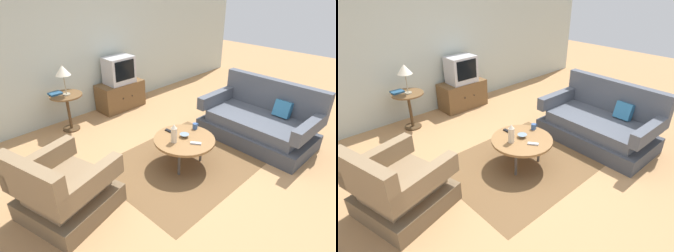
{
  "view_description": "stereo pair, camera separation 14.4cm",
  "coord_description": "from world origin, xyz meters",
  "views": [
    {
      "loc": [
        -2.52,
        -2.22,
        2.41
      ],
      "look_at": [
        -0.02,
        0.26,
        0.55
      ],
      "focal_mm": 30.42,
      "sensor_mm": 36.0,
      "label": 1
    },
    {
      "loc": [
        -2.41,
        -2.32,
        2.41
      ],
      "look_at": [
        -0.02,
        0.26,
        0.55
      ],
      "focal_mm": 30.42,
      "sensor_mm": 36.0,
      "label": 2
    }
  ],
  "objects": [
    {
      "name": "tv_remote_dark",
      "position": [
        0.04,
        0.28,
        0.43
      ],
      "size": [
        0.05,
        0.17,
        0.02
      ],
      "rotation": [
        0.0,
        0.0,
        4.74
      ],
      "color": "black",
      "rests_on": "coffee_table"
    },
    {
      "name": "television",
      "position": [
        0.63,
        2.25,
        0.8
      ],
      "size": [
        0.55,
        0.39,
        0.52
      ],
      "color": "#B7B7BC",
      "rests_on": "tv_stand"
    },
    {
      "name": "coffee_table",
      "position": [
        0.05,
        0.01,
        0.39
      ],
      "size": [
        0.85,
        0.85,
        0.42
      ],
      "color": "olive",
      "rests_on": "ground"
    },
    {
      "name": "book",
      "position": [
        -0.69,
        2.27,
        0.67
      ],
      "size": [
        0.2,
        0.17,
        0.03
      ],
      "rotation": [
        0.0,
        0.0,
        0.02
      ],
      "color": "navy",
      "rests_on": "side_table"
    },
    {
      "name": "back_wall",
      "position": [
        0.0,
        2.6,
        1.35
      ],
      "size": [
        9.0,
        0.12,
        2.7
      ],
      "primitive_type": "cube",
      "color": "#B2BCB2",
      "rests_on": "ground"
    },
    {
      "name": "side_table",
      "position": [
        -0.57,
        2.13,
        0.47
      ],
      "size": [
        0.53,
        0.53,
        0.65
      ],
      "color": "brown",
      "rests_on": "ground"
    },
    {
      "name": "vase",
      "position": [
        -0.12,
        0.05,
        0.55
      ],
      "size": [
        0.08,
        0.08,
        0.27
      ],
      "color": "beige",
      "rests_on": "coffee_table"
    },
    {
      "name": "bowl",
      "position": [
        0.08,
        0.04,
        0.44
      ],
      "size": [
        0.13,
        0.13,
        0.04
      ],
      "color": "slate",
      "rests_on": "coffee_table"
    },
    {
      "name": "ground_plane",
      "position": [
        0.0,
        0.0,
        0.0
      ],
      "size": [
        16.0,
        16.0,
        0.0
      ],
      "primitive_type": "plane",
      "color": "#AD7F51"
    },
    {
      "name": "area_rug",
      "position": [
        0.05,
        0.01,
        0.0
      ],
      "size": [
        2.12,
        1.71,
        0.0
      ],
      "primitive_type": "cube",
      "color": "brown",
      "rests_on": "ground"
    },
    {
      "name": "tv_stand",
      "position": [
        0.63,
        2.27,
        0.27
      ],
      "size": [
        0.93,
        0.48,
        0.54
      ],
      "color": "brown",
      "rests_on": "ground"
    },
    {
      "name": "armchair",
      "position": [
        -1.6,
        0.31,
        0.3
      ],
      "size": [
        1.11,
        1.09,
        0.88
      ],
      "rotation": [
        0.0,
        0.0,
        -1.32
      ],
      "color": "brown",
      "rests_on": "ground"
    },
    {
      "name": "table_lamp",
      "position": [
        -0.56,
        2.11,
        1.06
      ],
      "size": [
        0.24,
        0.24,
        0.5
      ],
      "color": "#9E937A",
      "rests_on": "side_table"
    },
    {
      "name": "mug",
      "position": [
        0.37,
        0.09,
        0.46
      ],
      "size": [
        0.12,
        0.07,
        0.09
      ],
      "color": "#335184",
      "rests_on": "coffee_table"
    },
    {
      "name": "tv_remote_silver",
      "position": [
        0.05,
        -0.19,
        0.43
      ],
      "size": [
        0.12,
        0.15,
        0.02
      ],
      "rotation": [
        0.0,
        0.0,
        5.32
      ],
      "color": "#B2B2B7",
      "rests_on": "coffee_table"
    },
    {
      "name": "couch",
      "position": [
        1.46,
        -0.36,
        0.29
      ],
      "size": [
        1.01,
        1.77,
        0.94
      ],
      "rotation": [
        0.0,
        0.0,
        1.55
      ],
      "color": "#3E424B",
      "rests_on": "ground"
    }
  ]
}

